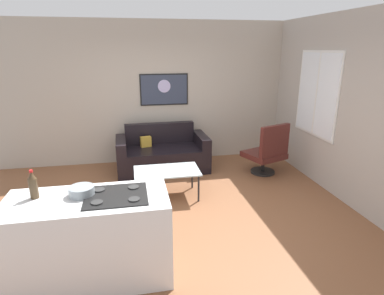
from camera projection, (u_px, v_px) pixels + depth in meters
ground at (175, 215)px, 4.58m from camera, size 6.40×6.40×0.04m
back_wall at (157, 93)px, 6.43m from camera, size 6.40×0.05×2.80m
right_wall at (340, 107)px, 4.92m from camera, size 0.05×6.40×2.80m
couch at (162, 155)px, 6.18m from camera, size 1.74×0.90×0.86m
coffee_table at (167, 172)px, 5.00m from camera, size 1.01×0.61×0.45m
armchair at (268, 152)px, 5.89m from camera, size 0.83×0.81×0.98m
kitchen_counter at (91, 239)px, 3.21m from camera, size 1.57×0.72×0.91m
soda_bottle at (33, 185)px, 3.05m from camera, size 0.08×0.08×0.29m
mixing_bowl at (82, 191)px, 3.13m from camera, size 0.25×0.25×0.09m
wall_painting at (164, 90)px, 6.39m from camera, size 0.96×0.03×0.62m
window at (317, 94)px, 5.44m from camera, size 0.03×1.20×1.43m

